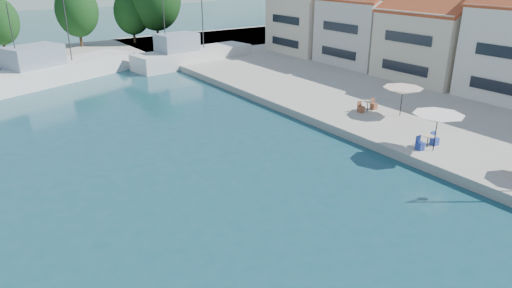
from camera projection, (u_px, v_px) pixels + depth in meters
quay_right at (445, 90)px, 41.75m from camera, size 32.00×92.00×0.60m
quay_far at (20, 61)px, 54.45m from camera, size 90.00×16.00×0.60m
building_04 at (438, 32)px, 43.37m from camera, size 9.00×8.80×9.20m
building_05 at (367, 20)px, 50.20m from camera, size 8.40×8.80×9.70m
building_06 at (313, 12)px, 57.03m from camera, size 9.00×8.80×10.20m
trawler_03 at (55, 70)px, 45.90m from camera, size 16.90×10.35×10.20m
trawler_04 at (191, 56)px, 53.20m from camera, size 15.00×5.75×10.20m
tree_06 at (77, 11)px, 60.32m from camera, size 5.52×5.52×8.18m
tree_07 at (132, 12)px, 63.27m from camera, size 4.98×4.98×7.38m
umbrella_white at (438, 118)px, 26.58m from camera, size 2.96×2.96×2.29m
umbrella_cream at (403, 91)px, 32.97m from camera, size 2.87×2.87×2.13m
cafe_table_02 at (427, 143)px, 27.75m from camera, size 1.82×0.70×0.76m
cafe_table_03 at (367, 107)px, 34.70m from camera, size 1.82×0.70×0.76m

